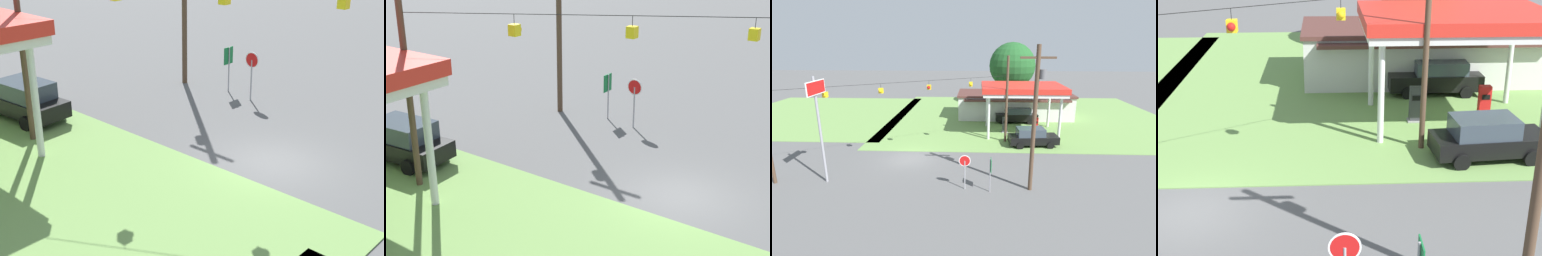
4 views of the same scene
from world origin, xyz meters
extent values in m
plane|color=#565656|center=(0.00, 0.00, 0.00)|extent=(160.00, 160.00, 0.00)
cylinder|color=silver|center=(7.02, 5.69, 2.24)|extent=(0.28, 0.28, 4.48)
cube|color=black|center=(11.32, 3.86, 0.70)|extent=(4.85, 2.24, 0.73)
cube|color=#333D47|center=(11.04, 3.84, 1.44)|extent=(2.73, 1.92, 0.75)
cylinder|color=black|center=(12.86, 3.04, 0.34)|extent=(0.70, 0.28, 0.68)
cylinder|color=black|center=(9.79, 4.68, 0.34)|extent=(0.70, 0.28, 0.68)
cylinder|color=black|center=(9.95, 2.79, 0.34)|extent=(0.70, 0.28, 0.68)
cylinder|color=#99999E|center=(5.04, -5.31, 1.05)|extent=(0.08, 0.08, 2.10)
cylinder|color=white|center=(5.04, -5.31, 2.10)|extent=(0.80, 0.03, 0.80)
cylinder|color=red|center=(5.04, -5.31, 2.10)|extent=(0.70, 0.03, 0.70)
cylinder|color=gray|center=(6.75, -5.63, 1.20)|extent=(0.07, 0.07, 2.40)
cube|color=#146B33|center=(6.80, -5.63, 1.95)|extent=(0.04, 0.70, 0.90)
cylinder|color=#4C3828|center=(8.73, 5.00, 4.29)|extent=(0.24, 0.24, 8.57)
cube|color=yellow|center=(-1.75, -1.00, 6.14)|extent=(0.32, 0.32, 0.40)
sphere|color=yellow|center=(-1.75, -1.17, 6.14)|extent=(0.28, 0.28, 0.28)
camera|label=1|loc=(-10.24, 15.70, 9.00)|focal=50.00mm
camera|label=2|loc=(-7.10, 16.71, 9.57)|focal=50.00mm
camera|label=3|loc=(5.82, -24.09, 9.90)|focal=28.00mm
camera|label=4|loc=(4.66, -15.94, 9.38)|focal=50.00mm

